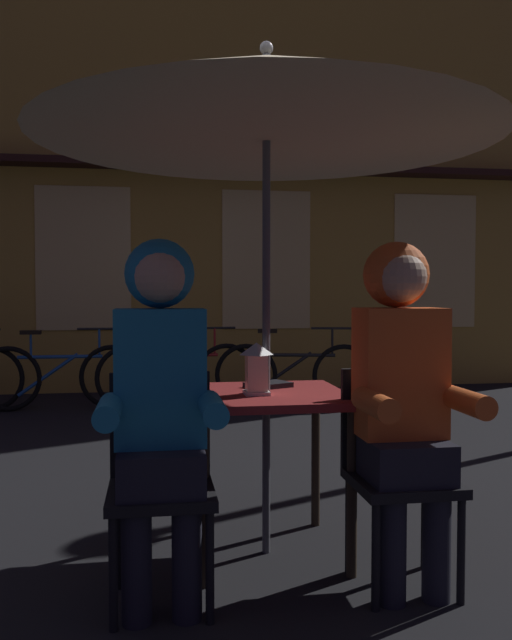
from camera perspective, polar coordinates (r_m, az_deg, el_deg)
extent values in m
plane|color=black|center=(3.20, 0.88, -19.50)|extent=(60.00, 60.00, 0.00)
cube|color=maroon|center=(3.00, 0.89, -6.61)|extent=(0.72, 0.72, 0.04)
cylinder|color=#2D2319|center=(2.75, -4.58, -15.38)|extent=(0.04, 0.04, 0.70)
cylinder|color=#2D2319|center=(2.86, 8.32, -14.69)|extent=(0.04, 0.04, 0.70)
cylinder|color=#2D2319|center=(3.35, -5.40, -12.16)|extent=(0.04, 0.04, 0.70)
cylinder|color=#2D2319|center=(3.44, 5.20, -11.76)|extent=(0.04, 0.04, 0.70)
cylinder|color=#4C4C51|center=(2.97, 0.90, 1.10)|extent=(0.04, 0.04, 2.25)
cone|color=tan|center=(3.09, 0.91, 18.70)|extent=(2.10, 2.10, 0.38)
sphere|color=#4C4C51|center=(3.16, 0.91, 22.53)|extent=(0.06, 0.06, 0.06)
cube|color=white|center=(2.93, 0.04, -6.33)|extent=(0.11, 0.11, 0.02)
cube|color=white|center=(2.92, 0.04, -4.62)|extent=(0.09, 0.09, 0.16)
pyramid|color=white|center=(2.90, 0.04, -2.51)|extent=(0.11, 0.11, 0.06)
cube|color=black|center=(2.60, -8.23, -14.68)|extent=(0.40, 0.40, 0.04)
cylinder|color=black|center=(2.52, -4.02, -20.64)|extent=(0.03, 0.03, 0.41)
cylinder|color=black|center=(2.52, -12.29, -20.72)|extent=(0.03, 0.03, 0.41)
cylinder|color=black|center=(2.84, -4.63, -17.97)|extent=(0.03, 0.03, 0.41)
cylinder|color=black|center=(2.83, -11.86, -18.03)|extent=(0.03, 0.03, 0.41)
cube|color=black|center=(2.72, -8.31, -8.90)|extent=(0.40, 0.03, 0.42)
cube|color=black|center=(2.78, 12.60, -13.58)|extent=(0.40, 0.40, 0.04)
cylinder|color=black|center=(2.77, 17.37, -18.61)|extent=(0.03, 0.03, 0.41)
cylinder|color=black|center=(2.64, 10.34, -19.56)|extent=(0.03, 0.03, 0.41)
cylinder|color=black|center=(3.06, 14.43, -16.52)|extent=(0.03, 0.03, 0.41)
cylinder|color=black|center=(2.95, 8.06, -17.20)|extent=(0.03, 0.03, 0.41)
cube|color=black|center=(2.89, 11.28, -8.24)|extent=(0.40, 0.03, 0.42)
cylinder|color=black|center=(2.55, -6.02, -19.89)|extent=(0.11, 0.11, 0.45)
cylinder|color=black|center=(2.55, -10.32, -19.93)|extent=(0.11, 0.11, 0.45)
cube|color=black|center=(2.57, -8.25, -12.55)|extent=(0.32, 0.36, 0.16)
cube|color=teal|center=(2.54, -8.30, -4.89)|extent=(0.34, 0.22, 0.52)
cylinder|color=teal|center=(2.35, -3.80, -7.70)|extent=(0.09, 0.30, 0.09)
cylinder|color=teal|center=(2.34, -12.67, -7.77)|extent=(0.09, 0.30, 0.09)
sphere|color=tan|center=(2.52, -8.35, 3.81)|extent=(0.21, 0.21, 0.21)
sphere|color=teal|center=(2.57, -8.36, 4.00)|extent=(0.27, 0.27, 0.27)
cylinder|color=black|center=(2.76, 15.39, -18.16)|extent=(0.11, 0.11, 0.45)
cylinder|color=black|center=(2.70, 11.71, -18.63)|extent=(0.11, 0.11, 0.45)
cube|color=black|center=(2.75, 12.61, -11.58)|extent=(0.32, 0.36, 0.16)
cube|color=#E05B23|center=(2.73, 12.37, -4.43)|extent=(0.34, 0.22, 0.52)
cylinder|color=#E05B23|center=(2.61, 17.82, -6.78)|extent=(0.09, 0.30, 0.09)
cylinder|color=#E05B23|center=(2.47, 10.30, -7.22)|extent=(0.09, 0.30, 0.09)
sphere|color=tan|center=(2.71, 12.44, 3.68)|extent=(0.21, 0.21, 0.21)
sphere|color=#E05B23|center=(2.76, 12.06, 3.86)|extent=(0.27, 0.27, 0.27)
cube|color=gold|center=(8.54, -7.00, 15.25)|extent=(10.00, 0.60, 6.20)
cube|color=#F4D17A|center=(8.07, -14.74, 5.19)|extent=(1.10, 0.02, 1.70)
cube|color=#F4D17A|center=(8.14, 0.92, 5.24)|extent=(1.10, 0.02, 1.70)
cube|color=#F4D17A|center=(8.79, 15.26, 4.94)|extent=(1.10, 0.02, 1.70)
cube|color=#331914|center=(8.02, -6.87, 13.19)|extent=(9.00, 0.36, 0.08)
torus|color=black|center=(6.93, -12.40, -4.83)|extent=(0.66, 0.05, 0.66)
torus|color=black|center=(7.06, -20.72, -4.79)|extent=(0.66, 0.05, 0.66)
cylinder|color=#1E4C93|center=(6.95, -16.62, -3.07)|extent=(0.84, 0.04, 0.04)
cylinder|color=#1E4C93|center=(6.99, -17.60, -4.55)|extent=(0.61, 0.04, 0.44)
cylinder|color=#1E4C93|center=(6.99, -18.95, -2.09)|extent=(0.02, 0.02, 0.24)
cube|color=black|center=(6.98, -18.97, -1.02)|extent=(0.20, 0.08, 0.04)
cylinder|color=#1E4C93|center=(6.90, -13.44, -1.91)|extent=(0.02, 0.02, 0.28)
cylinder|color=black|center=(6.89, -13.45, -0.75)|extent=(0.44, 0.02, 0.02)
torus|color=black|center=(6.95, -2.60, -4.76)|extent=(0.66, 0.11, 0.66)
torus|color=black|center=(6.82, -11.06, -4.93)|extent=(0.66, 0.11, 0.66)
cylinder|color=maroon|center=(6.84, -6.80, -3.08)|extent=(0.84, 0.11, 0.04)
cylinder|color=maroon|center=(6.85, -7.81, -4.60)|extent=(0.61, 0.09, 0.44)
cylinder|color=maroon|center=(6.80, -9.20, -2.11)|extent=(0.02, 0.02, 0.24)
cube|color=black|center=(6.79, -9.20, -1.01)|extent=(0.21, 0.10, 0.04)
cylinder|color=maroon|center=(6.89, -3.61, -1.86)|extent=(0.02, 0.02, 0.28)
cylinder|color=black|center=(6.88, -3.61, -0.70)|extent=(0.44, 0.06, 0.02)
torus|color=black|center=(6.90, 7.64, -4.83)|extent=(0.66, 0.19, 0.66)
torus|color=black|center=(6.90, -0.86, -4.81)|extent=(0.66, 0.19, 0.66)
cylinder|color=black|center=(6.86, 3.39, -3.05)|extent=(0.83, 0.21, 0.04)
cylinder|color=black|center=(6.88, 2.37, -4.55)|extent=(0.60, 0.16, 0.44)
cylinder|color=black|center=(6.85, 1.01, -2.04)|extent=(0.02, 0.02, 0.24)
cube|color=black|center=(6.84, 1.01, -0.96)|extent=(0.21, 0.12, 0.04)
cylinder|color=black|center=(6.86, 6.64, -1.89)|extent=(0.02, 0.02, 0.28)
cylinder|color=black|center=(6.85, 6.64, -0.72)|extent=(0.44, 0.12, 0.02)
cube|color=black|center=(3.15, 1.06, -5.64)|extent=(0.24, 0.21, 0.02)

